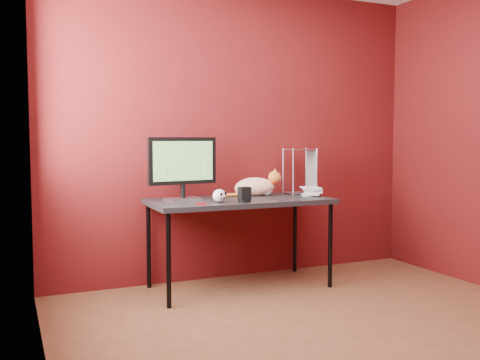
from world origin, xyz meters
name	(u,v)px	position (x,y,z in m)	size (l,w,h in m)	color
room	(354,105)	(0.00, 0.00, 1.45)	(3.52, 3.52, 2.61)	brown
desk	(240,205)	(-0.15, 1.37, 0.70)	(1.50, 0.70, 0.75)	black
monitor	(183,165)	(-0.62, 1.44, 1.04)	(0.59, 0.23, 0.51)	#B7B6BB
cat	(255,186)	(0.08, 1.55, 0.83)	(0.51, 0.28, 0.24)	orange
skull_mug	(219,196)	(-0.40, 1.20, 0.80)	(0.11, 0.11, 0.10)	silver
speaker	(244,195)	(-0.21, 1.14, 0.81)	(0.10, 0.10, 0.12)	black
book_stack	(303,147)	(0.48, 1.42, 1.18)	(0.25, 0.26, 0.85)	beige
wire_rack	(300,171)	(0.52, 1.54, 0.96)	(0.25, 0.21, 0.41)	#B7B6BB
pocket_knife	(201,204)	(-0.58, 1.12, 0.76)	(0.08, 0.02, 0.02)	maroon
black_gadget	(245,200)	(-0.20, 1.16, 0.76)	(0.06, 0.03, 0.03)	black
washer	(275,201)	(0.04, 1.08, 0.75)	(0.04, 0.04, 0.00)	#B7B6BB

